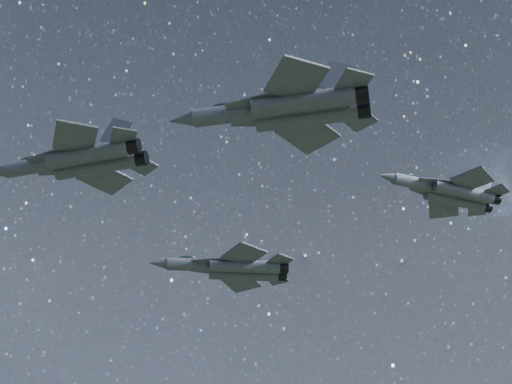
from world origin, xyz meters
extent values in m
cylinder|color=#383A46|center=(-25.90, 0.38, 147.58)|extent=(7.56, 4.51, 1.59)
ellipsoid|color=#18272C|center=(-27.02, 0.88, 148.35)|extent=(2.66, 1.96, 0.79)
cube|color=#383A46|center=(-21.04, -1.76, 147.53)|extent=(8.29, 4.79, 1.33)
cylinder|color=#383A46|center=(-21.08, -2.86, 147.07)|extent=(8.50, 4.92, 1.59)
cylinder|color=#383A46|center=(-20.25, -0.99, 147.07)|extent=(8.50, 4.92, 1.59)
cylinder|color=black|center=(-16.77, -4.76, 147.07)|extent=(1.81, 1.88, 1.47)
cylinder|color=black|center=(-15.95, -2.89, 147.07)|extent=(1.81, 1.88, 1.47)
cube|color=#383A46|center=(-24.77, -1.62, 147.46)|extent=(5.01, 3.96, 0.12)
cube|color=#383A46|center=(-23.66, 0.90, 147.46)|extent=(5.43, 2.27, 0.12)
cube|color=#383A46|center=(-22.25, -5.02, 147.28)|extent=(4.47, 4.90, 0.20)
cube|color=#383A46|center=(-19.45, 1.34, 147.28)|extent=(5.82, 5.68, 0.20)
cube|color=#383A46|center=(-17.68, -5.81, 147.28)|extent=(2.61, 2.79, 0.15)
cube|color=#383A46|center=(-15.79, -1.51, 147.28)|extent=(3.45, 3.41, 0.15)
cube|color=#383A46|center=(-18.47, -4.29, 149.01)|extent=(3.20, 1.84, 3.64)
cube|color=#383A46|center=(-17.44, -1.95, 149.01)|extent=(3.42, 1.32, 3.64)
cylinder|color=#383A46|center=(-7.89, 24.24, 150.97)|extent=(8.13, 2.33, 1.69)
cone|color=#383A46|center=(-13.08, 24.66, 150.97)|extent=(2.71, 1.72, 1.52)
ellipsoid|color=#18272C|center=(-9.19, 24.35, 151.78)|extent=(2.66, 1.34, 0.83)
cube|color=#383A46|center=(-2.27, 23.79, 150.91)|extent=(8.99, 2.34, 1.41)
cylinder|color=#383A46|center=(-1.93, 22.67, 150.42)|extent=(9.21, 2.42, 1.69)
cylinder|color=#383A46|center=(-1.76, 24.83, 150.42)|extent=(9.21, 2.42, 1.69)
cylinder|color=black|center=(3.04, 22.27, 150.42)|extent=(1.53, 1.67, 1.56)
cylinder|color=black|center=(3.21, 24.43, 150.42)|extent=(1.53, 1.67, 1.56)
cube|color=#383A46|center=(-6.07, 22.63, 150.84)|extent=(5.75, 2.67, 0.13)
cube|color=#383A46|center=(-5.83, 25.54, 150.84)|extent=(5.73, 1.81, 0.13)
cube|color=#383A46|center=(-2.36, 20.10, 150.64)|extent=(5.80, 6.03, 0.22)
cube|color=#383A46|center=(-1.76, 27.44, 150.64)|extent=(6.08, 6.20, 0.22)
cube|color=#383A46|center=(2.49, 20.90, 150.64)|extent=(3.41, 3.52, 0.16)
cube|color=#383A46|center=(2.90, 25.87, 150.64)|extent=(3.59, 3.65, 0.16)
cube|color=#383A46|center=(1.18, 22.15, 152.48)|extent=(3.74, 0.78, 3.86)
cube|color=#383A46|center=(1.40, 24.85, 152.48)|extent=(3.78, 0.56, 3.86)
cylinder|color=#383A46|center=(-7.29, -10.29, 147.86)|extent=(8.40, 4.44, 1.75)
cone|color=#383A46|center=(-12.35, -8.48, 147.86)|extent=(3.06, 2.38, 1.57)
ellipsoid|color=#18272C|center=(-8.55, -9.84, 148.70)|extent=(2.91, 2.01, 0.86)
cube|color=#383A46|center=(-1.80, -12.25, 147.80)|extent=(9.22, 4.68, 1.46)
cylinder|color=#383A46|center=(-1.75, -13.46, 147.30)|extent=(9.46, 4.82, 1.75)
cylinder|color=#383A46|center=(-1.00, -11.35, 147.30)|extent=(9.46, 4.82, 1.75)
cylinder|color=black|center=(3.10, -15.20, 147.30)|extent=(1.92, 2.01, 1.61)
cylinder|color=black|center=(3.86, -13.09, 147.30)|extent=(1.92, 2.01, 1.61)
cube|color=#383A46|center=(-5.90, -12.40, 147.72)|extent=(5.64, 4.03, 0.13)
cube|color=#383A46|center=(-4.88, -9.54, 147.72)|extent=(5.95, 2.10, 0.13)
cube|color=#383A46|center=(-2.87, -15.92, 147.52)|extent=(5.19, 5.62, 0.22)
cube|color=#383A46|center=(-0.30, -8.74, 147.52)|extent=(6.42, 6.33, 0.22)
cube|color=#383A46|center=(2.19, -16.42, 147.52)|extent=(3.04, 3.22, 0.17)
cube|color=#383A46|center=(3.93, -11.56, 147.52)|extent=(3.81, 3.78, 0.17)
cube|color=#383A46|center=(1.22, -14.82, 149.43)|extent=(3.62, 1.77, 3.99)
cube|color=#383A46|center=(2.16, -12.18, 149.43)|extent=(3.82, 1.18, 3.99)
cylinder|color=#383A46|center=(14.81, 1.93, 150.76)|extent=(6.67, 2.59, 1.38)
cone|color=#383A46|center=(10.66, 1.13, 150.76)|extent=(2.31, 1.61, 1.23)
ellipsoid|color=#18272C|center=(13.77, 1.73, 151.42)|extent=(2.24, 1.31, 0.68)
cube|color=#383A46|center=(19.31, 2.80, 150.72)|extent=(7.35, 2.67, 1.15)
cylinder|color=#383A46|center=(19.83, 2.00, 150.32)|extent=(7.53, 2.76, 1.38)
cylinder|color=#383A46|center=(19.49, 3.73, 150.32)|extent=(7.53, 2.76, 1.38)
cylinder|color=black|center=(23.81, 2.77, 150.32)|extent=(1.37, 1.46, 1.27)
cylinder|color=black|center=(23.47, 4.50, 150.32)|extent=(1.37, 1.46, 1.27)
cube|color=#383A46|center=(16.60, 1.06, 150.66)|extent=(4.58, 0.97, 0.11)
cube|color=#383A46|center=(16.14, 3.40, 150.66)|extent=(4.61, 2.61, 0.11)
cube|color=#383A46|center=(20.06, -0.11, 150.50)|extent=(5.03, 5.06, 0.18)
cube|color=#383A46|center=(18.92, 5.78, 150.50)|extent=(4.49, 4.74, 0.18)
cube|color=#383A46|center=(23.68, 1.58, 150.50)|extent=(2.98, 2.99, 0.13)
cube|color=#383A46|center=(22.91, 5.56, 150.50)|extent=(2.64, 2.75, 0.13)
cube|color=#383A46|center=(22.38, 2.27, 152.00)|extent=(3.07, 0.54, 3.14)
cube|color=#383A46|center=(21.96, 4.44, 152.00)|extent=(2.99, 0.96, 3.14)
camera|label=1|loc=(-14.15, -65.40, 100.30)|focal=55.00mm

